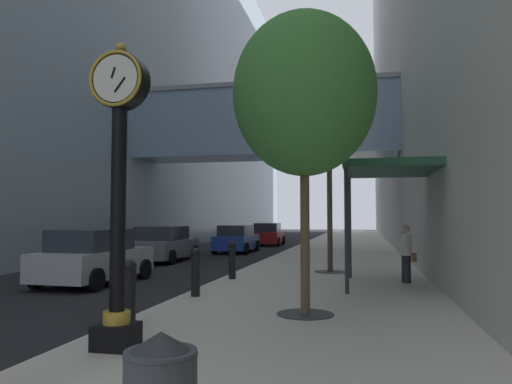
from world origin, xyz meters
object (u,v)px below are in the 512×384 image
object	(u,v)px
bollard_second	(130,292)
pedestrian_walking	(406,252)
street_tree_near	(304,95)
car_grey_near	(164,244)
bollard_fourth	(232,259)
bollard_third	(195,271)
car_silver_trailing	(94,257)
car_red_mid	(268,235)
car_blue_far	(237,239)
street_clock	(118,178)
street_tree_mid_near	(329,120)

from	to	relation	value
bollard_second	pedestrian_walking	bearing A→B (deg)	53.55
street_tree_near	car_grey_near	distance (m)	14.41
bollard_fourth	bollard_third	bearing A→B (deg)	-90.00
bollard_second	car_silver_trailing	bearing A→B (deg)	125.43
car_grey_near	car_silver_trailing	xyz separation A→B (m)	(0.94, -7.54, 0.01)
car_red_mid	bollard_second	bearing A→B (deg)	-84.11
car_blue_far	bollard_third	bearing A→B (deg)	-78.81
street_clock	street_tree_near	size ratio (longest dim) A/B	0.75
car_red_mid	bollard_third	bearing A→B (deg)	-83.28
car_blue_far	car_grey_near	bearing A→B (deg)	-105.99
street_tree_mid_near	car_blue_far	size ratio (longest dim) A/B	1.44
bollard_second	car_blue_far	world-z (taller)	car_blue_far
street_clock	car_grey_near	xyz separation A→B (m)	(-5.46, 14.55, -1.78)
street_tree_mid_near	car_red_mid	bearing A→B (deg)	107.50
street_tree_near	car_silver_trailing	distance (m)	8.74
bollard_second	bollard_fourth	xyz separation A→B (m)	(0.00, 6.70, 0.00)
street_tree_near	bollard_fourth	bearing A→B (deg)	119.31
bollard_fourth	car_grey_near	distance (m)	8.28
bollard_fourth	street_tree_near	size ratio (longest dim) A/B	0.19
street_clock	pedestrian_walking	xyz separation A→B (m)	(4.67, 8.19, -1.57)
bollard_fourth	pedestrian_walking	world-z (taller)	pedestrian_walking
street_tree_mid_near	car_blue_far	bearing A→B (deg)	120.09
pedestrian_walking	bollard_third	bearing A→B (deg)	-145.09
car_grey_near	car_red_mid	bearing A→B (deg)	80.63
car_red_mid	car_silver_trailing	bearing A→B (deg)	-93.54
bollard_second	bollard_third	world-z (taller)	same
car_grey_near	car_blue_far	bearing A→B (deg)	74.01
bollard_second	car_grey_near	size ratio (longest dim) A/B	0.24
car_red_mid	car_silver_trailing	distance (m)	21.20
pedestrian_walking	car_blue_far	xyz separation A→B (m)	(-8.32, 12.68, -0.23)
bollard_third	street_tree_near	size ratio (longest dim) A/B	0.19
bollard_third	car_blue_far	world-z (taller)	car_blue_far
pedestrian_walking	car_blue_far	size ratio (longest dim) A/B	0.35
bollard_fourth	street_tree_near	xyz separation A→B (m)	(2.79, -4.98, 3.67)
bollard_fourth	street_tree_mid_near	distance (m)	5.98
street_clock	pedestrian_walking	distance (m)	9.55
street_clock	street_tree_near	distance (m)	4.23
pedestrian_walking	bollard_fourth	bearing A→B (deg)	-177.61
car_grey_near	street_tree_near	bearing A→B (deg)	-55.93
bollard_fourth	street_tree_near	bearing A→B (deg)	-60.69
bollard_fourth	car_grey_near	size ratio (longest dim) A/B	0.24
bollard_second	car_red_mid	xyz separation A→B (m)	(-2.78, 26.90, 0.05)
bollard_second	pedestrian_walking	world-z (taller)	pedestrian_walking
car_red_mid	car_silver_trailing	size ratio (longest dim) A/B	0.97
car_blue_far	car_silver_trailing	bearing A→B (deg)	-93.60
bollard_third	car_blue_far	bearing A→B (deg)	101.19
street_tree_mid_near	car_blue_far	world-z (taller)	street_tree_mid_near
bollard_third	car_blue_far	xyz separation A→B (m)	(-3.21, 16.24, 0.03)
street_tree_mid_near	bollard_third	bearing A→B (deg)	-115.42
bollard_fourth	car_blue_far	bearing A→B (deg)	103.99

